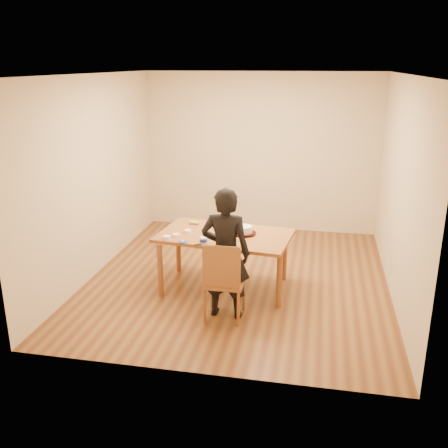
% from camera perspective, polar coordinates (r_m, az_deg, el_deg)
% --- Properties ---
extents(room_shell, '(4.00, 4.50, 2.70)m').
position_cam_1_polar(room_shell, '(6.81, 2.24, 5.38)').
color(room_shell, '#5B3016').
rests_on(room_shell, ground).
extents(dining_table, '(1.76, 1.18, 0.04)m').
position_cam_1_polar(dining_table, '(6.37, 0.09, -1.32)').
color(dining_table, brown).
rests_on(dining_table, floor).
extents(dining_chair, '(0.45, 0.45, 0.04)m').
position_cam_1_polar(dining_chair, '(5.74, 0.08, -6.57)').
color(dining_chair, brown).
rests_on(dining_chair, floor).
extents(cake_plate, '(0.31, 0.31, 0.02)m').
position_cam_1_polar(cake_plate, '(6.36, 2.29, -1.05)').
color(cake_plate, '#B90C0D').
rests_on(cake_plate, dining_table).
extents(cake, '(0.22, 0.22, 0.07)m').
position_cam_1_polar(cake, '(6.35, 2.29, -0.65)').
color(cake, white).
rests_on(cake, cake_plate).
extents(frosting_dome, '(0.22, 0.22, 0.03)m').
position_cam_1_polar(frosting_dome, '(6.33, 2.30, -0.24)').
color(frosting_dome, white).
rests_on(frosting_dome, cake).
extents(frosting_tub, '(0.09, 0.09, 0.08)m').
position_cam_1_polar(frosting_tub, '(6.03, -2.37, -1.87)').
color(frosting_tub, white).
rests_on(frosting_tub, dining_table).
extents(frosting_lid, '(0.11, 0.11, 0.01)m').
position_cam_1_polar(frosting_lid, '(6.10, -4.73, -2.04)').
color(frosting_lid, '#1A39AB').
rests_on(frosting_lid, dining_table).
extents(frosting_dollop, '(0.04, 0.04, 0.02)m').
position_cam_1_polar(frosting_dollop, '(6.09, -4.73, -1.92)').
color(frosting_dollop, white).
rests_on(frosting_dollop, frosting_lid).
extents(ramekin_green, '(0.09, 0.09, 0.04)m').
position_cam_1_polar(ramekin_green, '(6.21, -6.56, -1.55)').
color(ramekin_green, white).
rests_on(ramekin_green, dining_table).
extents(ramekin_yellow, '(0.09, 0.09, 0.04)m').
position_cam_1_polar(ramekin_yellow, '(6.40, -4.16, -0.86)').
color(ramekin_yellow, white).
rests_on(ramekin_yellow, dining_table).
extents(ramekin_multi, '(0.08, 0.08, 0.04)m').
position_cam_1_polar(ramekin_multi, '(6.29, -5.50, -1.29)').
color(ramekin_multi, white).
rests_on(ramekin_multi, dining_table).
extents(candy_box_pink, '(0.13, 0.07, 0.02)m').
position_cam_1_polar(candy_box_pink, '(6.75, -3.42, 0.04)').
color(candy_box_pink, '#C82F67').
rests_on(candy_box_pink, dining_table).
extents(candy_box_green, '(0.12, 0.08, 0.02)m').
position_cam_1_polar(candy_box_green, '(6.75, -3.45, 0.20)').
color(candy_box_green, green).
rests_on(candy_box_green, candy_box_pink).
extents(spatula, '(0.14, 0.10, 0.01)m').
position_cam_1_polar(spatula, '(6.01, -2.68, -2.30)').
color(spatula, black).
rests_on(spatula, dining_table).
extents(person, '(0.57, 0.39, 1.55)m').
position_cam_1_polar(person, '(5.66, 0.17, -3.40)').
color(person, black).
rests_on(person, floor).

